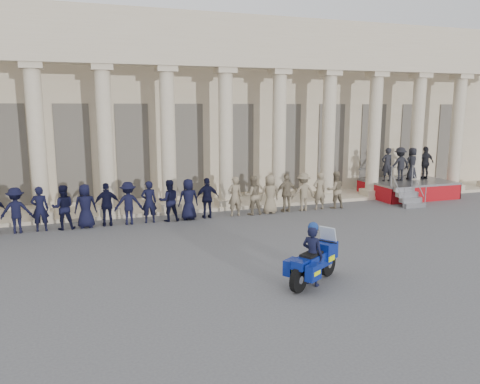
% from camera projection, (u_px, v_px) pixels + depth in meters
% --- Properties ---
extents(ground, '(90.00, 90.00, 0.00)m').
position_uv_depth(ground, '(265.00, 267.00, 13.66)').
color(ground, '#4D4D50').
rests_on(ground, ground).
extents(building, '(40.00, 12.50, 9.00)m').
position_uv_depth(building, '(169.00, 108.00, 26.57)').
color(building, '#C0AE90').
rests_on(building, ground).
extents(officer_rank, '(19.10, 0.65, 1.71)m').
position_uv_depth(officer_rank, '(129.00, 203.00, 18.49)').
color(officer_rank, black).
rests_on(officer_rank, ground).
extents(reviewing_stand, '(4.18, 4.02, 2.56)m').
position_uv_depth(reviewing_stand, '(408.00, 171.00, 24.14)').
color(reviewing_stand, gray).
rests_on(reviewing_stand, ground).
extents(motorcycle, '(1.93, 1.49, 1.41)m').
position_uv_depth(motorcycle, '(314.00, 261.00, 12.28)').
color(motorcycle, black).
rests_on(motorcycle, ground).
extents(rider, '(0.64, 0.70, 1.70)m').
position_uv_depth(rider, '(312.00, 254.00, 12.14)').
color(rider, black).
rests_on(rider, ground).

